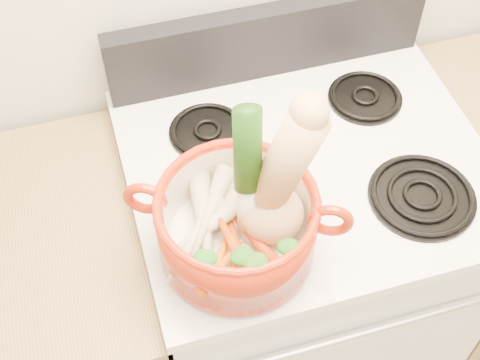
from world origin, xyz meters
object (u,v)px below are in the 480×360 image
object	(u,v)px
dutch_oven	(237,225)
leek	(249,178)
squash	(274,180)
stove_body	(294,274)

from	to	relation	value
dutch_oven	leek	xyz separation A→B (m)	(0.03, 0.01, 0.12)
leek	dutch_oven	bearing A→B (deg)	-148.02
dutch_oven	leek	world-z (taller)	leek
squash	stove_body	bearing A→B (deg)	70.07
stove_body	leek	world-z (taller)	leek
stove_body	dutch_oven	distance (m)	0.64
dutch_oven	stove_body	bearing A→B (deg)	64.25
stove_body	dutch_oven	world-z (taller)	dutch_oven
stove_body	squash	world-z (taller)	squash
dutch_oven	squash	size ratio (longest dim) A/B	0.96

